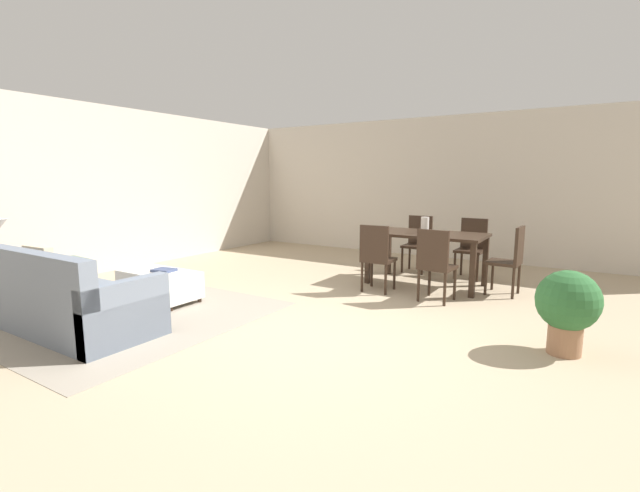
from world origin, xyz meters
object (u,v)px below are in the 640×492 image
(dining_chair_head_east, at_px, (511,257))
(potted_plant, at_px, (568,305))
(dining_chair_far_left, at_px, (418,240))
(book_on_ottoman, at_px, (164,270))
(dining_table, at_px, (427,239))
(dining_chair_far_right, at_px, (472,245))
(vase_centerpiece, at_px, (425,225))
(dining_chair_near_left, at_px, (377,254))
(couch, at_px, (64,301))
(ottoman_table, at_px, (160,284))
(side_table, at_px, (0,273))
(dining_chair_near_right, at_px, (435,261))

(dining_chair_head_east, relative_size, potted_plant, 1.23)
(dining_chair_far_left, xyz_separation_m, book_on_ottoman, (-2.04, -3.46, -0.12))
(dining_table, relative_size, dining_chair_far_left, 1.76)
(dining_chair_far_right, bearing_deg, book_on_ottoman, -130.18)
(vase_centerpiece, bearing_deg, dining_chair_head_east, 2.48)
(dining_chair_near_left, height_order, book_on_ottoman, dining_chair_near_left)
(dining_chair_near_left, bearing_deg, couch, -124.09)
(dining_chair_near_left, distance_m, vase_centerpiece, 0.91)
(couch, bearing_deg, ottoman_table, 91.80)
(dining_table, bearing_deg, side_table, -134.92)
(dining_table, relative_size, dining_chair_near_left, 1.76)
(vase_centerpiece, bearing_deg, dining_chair_near_right, -62.39)
(dining_chair_far_right, xyz_separation_m, vase_centerpiece, (-0.46, -0.86, 0.35))
(couch, bearing_deg, dining_chair_near_right, 45.92)
(dining_chair_head_east, xyz_separation_m, potted_plant, (0.76, -1.85, -0.08))
(dining_chair_near_left, relative_size, dining_chair_far_right, 1.00)
(couch, xyz_separation_m, book_on_ottoman, (0.03, 1.22, 0.11))
(couch, bearing_deg, side_table, -179.26)
(dining_chair_near_left, height_order, vase_centerpiece, vase_centerpiece)
(side_table, xyz_separation_m, dining_chair_far_right, (4.28, 4.68, 0.09))
(couch, relative_size, vase_centerpiece, 9.09)
(dining_chair_head_east, bearing_deg, vase_centerpiece, -177.52)
(dining_chair_near_left, distance_m, book_on_ottoman, 2.75)
(dining_chair_near_right, distance_m, dining_chair_head_east, 1.13)
(dining_chair_far_right, distance_m, dining_chair_head_east, 1.07)
(dining_table, height_order, dining_chair_near_left, dining_chair_near_left)
(dining_chair_near_left, relative_size, vase_centerpiece, 4.02)
(couch, relative_size, ottoman_table, 2.02)
(dining_chair_near_right, xyz_separation_m, vase_centerpiece, (-0.42, 0.80, 0.35))
(couch, distance_m, dining_chair_head_east, 5.30)
(ottoman_table, relative_size, dining_table, 0.64)
(ottoman_table, distance_m, dining_chair_far_right, 4.58)
(dining_chair_head_east, relative_size, vase_centerpiece, 4.02)
(potted_plant, bearing_deg, dining_chair_head_east, 112.33)
(ottoman_table, bearing_deg, book_on_ottoman, 14.85)
(dining_chair_far_right, relative_size, vase_centerpiece, 4.02)
(dining_chair_far_right, bearing_deg, ottoman_table, -130.72)
(dining_chair_far_right, relative_size, potted_plant, 1.23)
(potted_plant, bearing_deg, dining_chair_far_left, 130.92)
(couch, distance_m, dining_chair_near_left, 3.71)
(ottoman_table, bearing_deg, side_table, -137.02)
(dining_chair_near_right, height_order, dining_chair_head_east, same)
(couch, bearing_deg, book_on_ottoman, 88.35)
(couch, relative_size, dining_chair_far_right, 2.26)
(dining_table, distance_m, dining_chair_far_left, 0.95)
(couch, bearing_deg, vase_centerpiece, 56.84)
(side_table, relative_size, dining_chair_near_left, 0.59)
(dining_table, bearing_deg, dining_chair_near_right, -64.63)
(dining_chair_head_east, bearing_deg, dining_chair_far_left, 152.01)
(dining_table, height_order, book_on_ottoman, dining_table)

